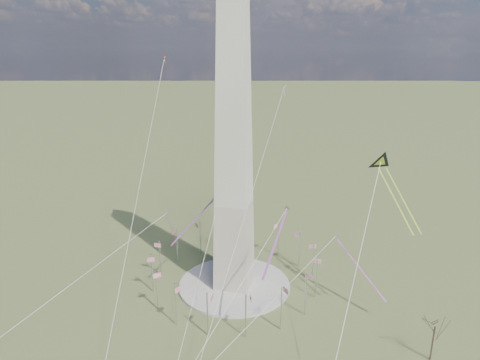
# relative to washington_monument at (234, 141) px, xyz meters

# --- Properties ---
(ground) EXTENTS (2000.00, 2000.00, 0.00)m
(ground) POSITION_rel_washington_monument_xyz_m (0.00, 0.00, -47.95)
(ground) COLOR #465128
(ground) RESTS_ON ground
(plaza) EXTENTS (36.00, 36.00, 0.80)m
(plaza) POSITION_rel_washington_monument_xyz_m (0.00, 0.00, -47.55)
(plaza) COLOR #B0A9A1
(plaza) RESTS_ON ground
(washington_monument) EXTENTS (15.56, 15.56, 100.00)m
(washington_monument) POSITION_rel_washington_monument_xyz_m (0.00, 0.00, 0.00)
(washington_monument) COLOR #BCAF9E
(washington_monument) RESTS_ON plaza
(flagpole_ring) EXTENTS (54.40, 54.40, 13.00)m
(flagpole_ring) POSITION_rel_washington_monument_xyz_m (-0.00, -0.00, -40.68)
(flagpole_ring) COLOR silver
(flagpole_ring) RESTS_ON ground
(tree_near) EXTENTS (8.25, 8.25, 14.43)m
(tree_near) POSITION_rel_washington_monument_xyz_m (56.35, -20.50, -37.66)
(tree_near) COLOR #423228
(tree_near) RESTS_ON ground
(kite_delta_black) EXTENTS (14.70, 20.40, 17.26)m
(kite_delta_black) POSITION_rel_washington_monument_xyz_m (42.13, 2.15, -5.06)
(kite_delta_black) COLOR black
(kite_delta_black) RESTS_ON ground
(kite_diamond_purple) EXTENTS (1.82, 2.87, 8.92)m
(kite_diamond_purple) POSITION_rel_washington_monument_xyz_m (-24.08, 4.34, -27.21)
(kite_diamond_purple) COLOR #3C1767
(kite_diamond_purple) RESTS_ON ground
(kite_streamer_left) EXTENTS (3.87, 18.92, 13.03)m
(kite_streamer_left) POSITION_rel_washington_monument_xyz_m (16.75, -16.03, -20.33)
(kite_streamer_left) COLOR #FF2828
(kite_streamer_left) RESTS_ON ground
(kite_streamer_mid) EXTENTS (11.87, 18.49, 14.32)m
(kite_streamer_mid) POSITION_rel_washington_monument_xyz_m (-9.19, -0.82, -21.54)
(kite_streamer_mid) COLOR #FF2828
(kite_streamer_mid) RESTS_ON ground
(kite_streamer_right) EXTENTS (16.29, 13.64, 13.78)m
(kite_streamer_right) POSITION_rel_washington_monument_xyz_m (36.38, 1.34, -33.89)
(kite_streamer_right) COLOR #FF2828
(kite_streamer_right) RESTS_ON ground
(kite_small_red) EXTENTS (1.20, 1.83, 3.96)m
(kite_small_red) POSITION_rel_washington_monument_xyz_m (-34.89, 30.91, 22.71)
(kite_small_red) COLOR red
(kite_small_red) RESTS_ON ground
(kite_small_white) EXTENTS (1.10, 1.75, 3.96)m
(kite_small_white) POSITION_rel_washington_monument_xyz_m (7.07, 44.89, 11.55)
(kite_small_white) COLOR white
(kite_small_white) RESTS_ON ground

